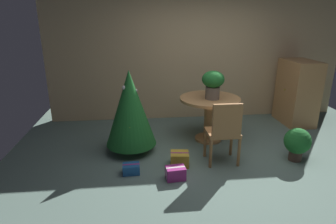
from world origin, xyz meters
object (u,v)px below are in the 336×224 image
object	(u,v)px
round_dining_table	(209,109)
flower_vase	(213,82)
holiday_tree	(130,108)
gift_box_purple	(176,173)
wooden_cabinet	(297,92)
wooden_chair_near	(224,130)
gift_box_gold	(180,159)
potted_plant	(297,142)
gift_box_blue	(131,169)

from	to	relation	value
round_dining_table	flower_vase	size ratio (longest dim) A/B	2.18
holiday_tree	gift_box_purple	bearing A→B (deg)	-56.96
wooden_cabinet	wooden_chair_near	bearing A→B (deg)	-141.78
wooden_chair_near	wooden_cabinet	bearing A→B (deg)	38.22
flower_vase	wooden_cabinet	bearing A→B (deg)	21.03
wooden_chair_near	wooden_cabinet	world-z (taller)	wooden_cabinet
flower_vase	gift_box_purple	xyz separation A→B (m)	(-0.75, -1.13, -0.95)
gift_box_gold	wooden_cabinet	world-z (taller)	wooden_cabinet
gift_box_purple	wooden_cabinet	bearing A→B (deg)	35.02
round_dining_table	potted_plant	size ratio (longest dim) A/B	2.01
wooden_chair_near	gift_box_blue	bearing A→B (deg)	-174.01
round_dining_table	wooden_cabinet	world-z (taller)	wooden_cabinet
gift_box_purple	gift_box_blue	bearing A→B (deg)	160.42
wooden_chair_near	gift_box_purple	xyz separation A→B (m)	(-0.73, -0.35, -0.44)
gift_box_gold	wooden_cabinet	bearing A→B (deg)	30.48
round_dining_table	gift_box_blue	bearing A→B (deg)	-142.98
gift_box_gold	potted_plant	bearing A→B (deg)	-0.97
gift_box_purple	gift_box_gold	bearing A→B (deg)	73.55
gift_box_blue	gift_box_gold	bearing A→B (deg)	12.47
wooden_chair_near	gift_box_purple	size ratio (longest dim) A/B	3.53
gift_box_gold	potted_plant	world-z (taller)	potted_plant
flower_vase	wooden_cabinet	size ratio (longest dim) A/B	0.37
holiday_tree	gift_box_gold	bearing A→B (deg)	-37.95
holiday_tree	gift_box_gold	distance (m)	1.07
holiday_tree	wooden_cabinet	world-z (taller)	holiday_tree
potted_plant	gift_box_blue	bearing A→B (deg)	-177.09
wooden_chair_near	wooden_cabinet	distance (m)	2.45
flower_vase	gift_box_gold	world-z (taller)	flower_vase
gift_box_purple	flower_vase	bearing A→B (deg)	56.35
gift_box_gold	gift_box_purple	bearing A→B (deg)	-106.45
gift_box_purple	wooden_cabinet	world-z (taller)	wooden_cabinet
flower_vase	potted_plant	distance (m)	1.55
flower_vase	gift_box_purple	world-z (taller)	flower_vase
round_dining_table	gift_box_blue	xyz separation A→B (m)	(-1.32, -0.99, -0.49)
gift_box_blue	gift_box_purple	size ratio (longest dim) A/B	0.88
wooden_chair_near	holiday_tree	size ratio (longest dim) A/B	0.72
gift_box_blue	gift_box_purple	bearing A→B (deg)	-19.58
wooden_chair_near	holiday_tree	xyz separation A→B (m)	(-1.32, 0.55, 0.19)
wooden_chair_near	round_dining_table	bearing A→B (deg)	90.00
gift_box_blue	gift_box_purple	world-z (taller)	gift_box_purple
gift_box_gold	gift_box_purple	xyz separation A→B (m)	(-0.11, -0.36, -0.01)
gift_box_purple	round_dining_table	bearing A→B (deg)	58.61
round_dining_table	holiday_tree	bearing A→B (deg)	-167.15
wooden_cabinet	holiday_tree	bearing A→B (deg)	-163.47
wooden_cabinet	gift_box_blue	bearing A→B (deg)	-152.96
gift_box_gold	wooden_cabinet	size ratio (longest dim) A/B	0.23
flower_vase	gift_box_gold	bearing A→B (deg)	-130.01
gift_box_purple	wooden_chair_near	bearing A→B (deg)	25.29
holiday_tree	flower_vase	bearing A→B (deg)	9.75
gift_box_blue	wooden_cabinet	world-z (taller)	wooden_cabinet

